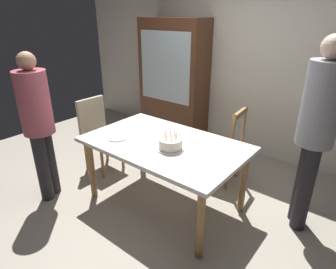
% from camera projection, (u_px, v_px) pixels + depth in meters
% --- Properties ---
extents(ground, '(6.40, 6.40, 0.00)m').
position_uv_depth(ground, '(165.00, 202.00, 3.22)').
color(ground, '#9E9384').
extents(back_wall, '(6.40, 0.10, 2.60)m').
position_uv_depth(back_wall, '(247.00, 64.00, 4.03)').
color(back_wall, silver).
rests_on(back_wall, ground).
extents(dining_table, '(1.65, 1.01, 0.75)m').
position_uv_depth(dining_table, '(164.00, 150.00, 2.95)').
color(dining_table, white).
rests_on(dining_table, ground).
extents(birthday_cake, '(0.28, 0.28, 0.18)m').
position_uv_depth(birthday_cake, '(171.00, 144.00, 2.75)').
color(birthday_cake, silver).
rests_on(birthday_cake, dining_table).
extents(plate_near_celebrant, '(0.22, 0.22, 0.01)m').
position_uv_depth(plate_near_celebrant, '(117.00, 138.00, 3.02)').
color(plate_near_celebrant, white).
rests_on(plate_near_celebrant, dining_table).
extents(plate_far_side, '(0.22, 0.22, 0.01)m').
position_uv_depth(plate_far_side, '(172.00, 133.00, 3.13)').
color(plate_far_side, white).
rests_on(plate_far_side, dining_table).
extents(fork_near_celebrant, '(0.18, 0.06, 0.01)m').
position_uv_depth(fork_near_celebrant, '(107.00, 134.00, 3.10)').
color(fork_near_celebrant, silver).
rests_on(fork_near_celebrant, dining_table).
extents(fork_far_side, '(0.18, 0.04, 0.01)m').
position_uv_depth(fork_far_side, '(161.00, 130.00, 3.22)').
color(fork_far_side, silver).
rests_on(fork_far_side, dining_table).
extents(chair_spindle_back, '(0.48, 0.48, 0.95)m').
position_uv_depth(chair_spindle_back, '(223.00, 147.00, 3.49)').
color(chair_spindle_back, beige).
rests_on(chair_spindle_back, ground).
extents(chair_upholstered, '(0.45, 0.45, 0.95)m').
position_uv_depth(chair_upholstered, '(98.00, 130.00, 3.77)').
color(chair_upholstered, tan).
rests_on(chair_upholstered, ground).
extents(person_celebrant, '(0.32, 0.32, 1.63)m').
position_uv_depth(person_celebrant, '(38.00, 120.00, 2.98)').
color(person_celebrant, '#262328').
rests_on(person_celebrant, ground).
extents(person_guest, '(0.32, 0.32, 1.82)m').
position_uv_depth(person_guest, '(317.00, 127.00, 2.49)').
color(person_guest, '#262328').
rests_on(person_guest, ground).
extents(china_cabinet, '(1.10, 0.45, 1.90)m').
position_uv_depth(china_cabinet, '(173.00, 81.00, 4.58)').
color(china_cabinet, '#56331E').
rests_on(china_cabinet, ground).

